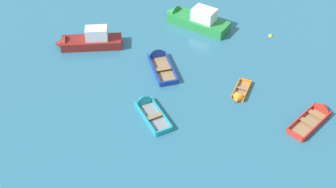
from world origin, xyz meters
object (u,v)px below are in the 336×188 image
(rowboat_orange_midfield_right, at_px, (239,96))
(rowboat_red_back_row_left, at_px, (318,114))
(rowboat_deep_blue_near_right, at_px, (159,59))
(mooring_buoy_central, at_px, (271,36))
(motor_launch_green_back_row_right, at_px, (194,19))
(motor_launch_maroon_outer_left, at_px, (87,41))
(rowboat_turquoise_distant_center, at_px, (147,106))

(rowboat_orange_midfield_right, bearing_deg, rowboat_red_back_row_left, -12.04)
(rowboat_deep_blue_near_right, xyz_separation_m, rowboat_red_back_row_left, (12.25, -4.69, -0.02))
(mooring_buoy_central, bearing_deg, motor_launch_green_back_row_right, 172.84)
(motor_launch_maroon_outer_left, xyz_separation_m, rowboat_orange_midfield_right, (13.06, -4.72, -0.45))
(motor_launch_green_back_row_right, height_order, rowboat_orange_midfield_right, motor_launch_green_back_row_right)
(rowboat_deep_blue_near_right, xyz_separation_m, motor_launch_maroon_outer_left, (-6.40, 1.22, 0.39))
(rowboat_deep_blue_near_right, height_order, rowboat_turquoise_distant_center, rowboat_deep_blue_near_right)
(motor_launch_green_back_row_right, distance_m, mooring_buoy_central, 7.08)
(rowboat_deep_blue_near_right, bearing_deg, rowboat_red_back_row_left, -20.96)
(motor_launch_green_back_row_right, relative_size, rowboat_orange_midfield_right, 2.31)
(rowboat_deep_blue_near_right, bearing_deg, rowboat_orange_midfield_right, -27.73)
(rowboat_turquoise_distant_center, xyz_separation_m, mooring_buoy_central, (9.26, 10.81, -0.18))
(rowboat_deep_blue_near_right, height_order, motor_launch_maroon_outer_left, motor_launch_maroon_outer_left)
(rowboat_turquoise_distant_center, bearing_deg, rowboat_orange_midfield_right, 18.25)
(rowboat_orange_midfield_right, bearing_deg, motor_launch_maroon_outer_left, 160.13)
(rowboat_orange_midfield_right, bearing_deg, motor_launch_green_back_row_right, 114.64)
(motor_launch_green_back_row_right, distance_m, rowboat_deep_blue_near_right, 6.44)
(rowboat_orange_midfield_right, xyz_separation_m, rowboat_turquoise_distant_center, (-6.63, -2.19, 0.04))
(rowboat_orange_midfield_right, height_order, mooring_buoy_central, rowboat_orange_midfield_right)
(motor_launch_green_back_row_right, height_order, rowboat_deep_blue_near_right, motor_launch_green_back_row_right)
(motor_launch_green_back_row_right, height_order, rowboat_red_back_row_left, motor_launch_green_back_row_right)
(motor_launch_green_back_row_right, xyz_separation_m, rowboat_orange_midfield_right, (4.36, -9.50, -0.50))
(motor_launch_maroon_outer_left, bearing_deg, motor_launch_green_back_row_right, 28.80)
(motor_launch_green_back_row_right, height_order, mooring_buoy_central, motor_launch_green_back_row_right)
(rowboat_orange_midfield_right, bearing_deg, rowboat_deep_blue_near_right, 152.27)
(rowboat_orange_midfield_right, xyz_separation_m, mooring_buoy_central, (2.63, 8.63, -0.14))
(motor_launch_green_back_row_right, bearing_deg, rowboat_deep_blue_near_right, -110.97)
(motor_launch_maroon_outer_left, bearing_deg, rowboat_deep_blue_near_right, -10.78)
(motor_launch_maroon_outer_left, height_order, rowboat_red_back_row_left, motor_launch_maroon_outer_left)
(rowboat_red_back_row_left, distance_m, rowboat_turquoise_distant_center, 12.26)
(rowboat_orange_midfield_right, height_order, rowboat_red_back_row_left, rowboat_red_back_row_left)
(rowboat_deep_blue_near_right, relative_size, motor_launch_maroon_outer_left, 0.80)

